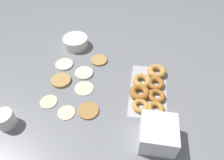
{
  "coord_description": "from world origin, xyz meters",
  "views": [
    {
      "loc": [
        -0.75,
        -0.19,
        0.84
      ],
      "look_at": [
        -0.01,
        -0.08,
        0.04
      ],
      "focal_mm": 32.0,
      "sensor_mm": 36.0,
      "label": 1
    }
  ],
  "objects_px": {
    "batter_bowl": "(76,42)",
    "container_stack": "(158,134)",
    "pancake_3": "(66,112)",
    "pancake_2": "(61,80)",
    "pancake_6": "(64,64)",
    "pancake_7": "(49,101)",
    "paper_cup": "(5,119)",
    "pancake_0": "(99,60)",
    "pancake_4": "(84,88)",
    "donut_tray": "(149,88)",
    "pancake_1": "(84,73)",
    "pancake_5": "(88,111)"
  },
  "relations": [
    {
      "from": "paper_cup",
      "to": "pancake_0",
      "type": "bearing_deg",
      "value": -33.59
    },
    {
      "from": "pancake_5",
      "to": "donut_tray",
      "type": "distance_m",
      "value": 0.35
    },
    {
      "from": "pancake_5",
      "to": "pancake_7",
      "type": "bearing_deg",
      "value": 83.69
    },
    {
      "from": "pancake_0",
      "to": "pancake_2",
      "type": "xyz_separation_m",
      "value": [
        -0.2,
        0.18,
        0.0
      ]
    },
    {
      "from": "pancake_4",
      "to": "donut_tray",
      "type": "distance_m",
      "value": 0.36
    },
    {
      "from": "container_stack",
      "to": "donut_tray",
      "type": "bearing_deg",
      "value": 7.74
    },
    {
      "from": "pancake_2",
      "to": "pancake_5",
      "type": "bearing_deg",
      "value": -131.26
    },
    {
      "from": "pancake_4",
      "to": "batter_bowl",
      "type": "xyz_separation_m",
      "value": [
        0.36,
        0.15,
        0.03
      ]
    },
    {
      "from": "paper_cup",
      "to": "pancake_3",
      "type": "bearing_deg",
      "value": -68.02
    },
    {
      "from": "batter_bowl",
      "to": "container_stack",
      "type": "distance_m",
      "value": 0.82
    },
    {
      "from": "pancake_2",
      "to": "container_stack",
      "type": "height_order",
      "value": "container_stack"
    },
    {
      "from": "pancake_4",
      "to": "container_stack",
      "type": "height_order",
      "value": "container_stack"
    },
    {
      "from": "pancake_7",
      "to": "batter_bowl",
      "type": "xyz_separation_m",
      "value": [
        0.48,
        -0.01,
        0.03
      ]
    },
    {
      "from": "pancake_2",
      "to": "pancake_7",
      "type": "distance_m",
      "value": 0.15
    },
    {
      "from": "pancake_0",
      "to": "pancake_4",
      "type": "bearing_deg",
      "value": 171.37
    },
    {
      "from": "container_stack",
      "to": "paper_cup",
      "type": "relative_size",
      "value": 1.77
    },
    {
      "from": "pancake_4",
      "to": "container_stack",
      "type": "xyz_separation_m",
      "value": [
        -0.25,
        -0.39,
        0.06
      ]
    },
    {
      "from": "pancake_1",
      "to": "pancake_4",
      "type": "distance_m",
      "value": 0.12
    },
    {
      "from": "pancake_3",
      "to": "pancake_2",
      "type": "bearing_deg",
      "value": 25.04
    },
    {
      "from": "pancake_1",
      "to": "pancake_5",
      "type": "bearing_deg",
      "value": -161.28
    },
    {
      "from": "pancake_4",
      "to": "donut_tray",
      "type": "relative_size",
      "value": 0.28
    },
    {
      "from": "pancake_0",
      "to": "donut_tray",
      "type": "relative_size",
      "value": 0.28
    },
    {
      "from": "pancake_0",
      "to": "pancake_7",
      "type": "xyz_separation_m",
      "value": [
        -0.36,
        0.2,
        -0.0
      ]
    },
    {
      "from": "pancake_6",
      "to": "pancake_7",
      "type": "bearing_deg",
      "value": -178.27
    },
    {
      "from": "pancake_7",
      "to": "paper_cup",
      "type": "height_order",
      "value": "paper_cup"
    },
    {
      "from": "pancake_6",
      "to": "paper_cup",
      "type": "xyz_separation_m",
      "value": [
        -0.44,
        0.13,
        0.04
      ]
    },
    {
      "from": "pancake_2",
      "to": "pancake_1",
      "type": "bearing_deg",
      "value": -55.22
    },
    {
      "from": "pancake_6",
      "to": "pancake_1",
      "type": "bearing_deg",
      "value": -111.58
    },
    {
      "from": "pancake_4",
      "to": "container_stack",
      "type": "relative_size",
      "value": 0.69
    },
    {
      "from": "pancake_2",
      "to": "pancake_6",
      "type": "distance_m",
      "value": 0.14
    },
    {
      "from": "pancake_4",
      "to": "pancake_1",
      "type": "bearing_deg",
      "value": 14.29
    },
    {
      "from": "pancake_5",
      "to": "donut_tray",
      "type": "bearing_deg",
      "value": -57.88
    },
    {
      "from": "pancake_1",
      "to": "pancake_6",
      "type": "xyz_separation_m",
      "value": [
        0.06,
        0.14,
        -0.0
      ]
    },
    {
      "from": "pancake_1",
      "to": "pancake_7",
      "type": "bearing_deg",
      "value": 150.47
    },
    {
      "from": "pancake_5",
      "to": "paper_cup",
      "type": "distance_m",
      "value": 0.39
    },
    {
      "from": "batter_bowl",
      "to": "container_stack",
      "type": "xyz_separation_m",
      "value": [
        -0.61,
        -0.54,
        0.03
      ]
    },
    {
      "from": "pancake_7",
      "to": "paper_cup",
      "type": "xyz_separation_m",
      "value": [
        -0.15,
        0.14,
        0.04
      ]
    },
    {
      "from": "container_stack",
      "to": "pancake_1",
      "type": "bearing_deg",
      "value": 49.34
    },
    {
      "from": "pancake_0",
      "to": "pancake_2",
      "type": "height_order",
      "value": "pancake_2"
    },
    {
      "from": "pancake_2",
      "to": "paper_cup",
      "type": "distance_m",
      "value": 0.35
    },
    {
      "from": "pancake_6",
      "to": "donut_tray",
      "type": "distance_m",
      "value": 0.54
    },
    {
      "from": "pancake_6",
      "to": "paper_cup",
      "type": "height_order",
      "value": "paper_cup"
    },
    {
      "from": "pancake_6",
      "to": "pancake_7",
      "type": "distance_m",
      "value": 0.29
    },
    {
      "from": "pancake_7",
      "to": "pancake_3",
      "type": "bearing_deg",
      "value": -114.56
    },
    {
      "from": "pancake_3",
      "to": "pancake_4",
      "type": "bearing_deg",
      "value": -15.91
    },
    {
      "from": "donut_tray",
      "to": "batter_bowl",
      "type": "bearing_deg",
      "value": 57.41
    },
    {
      "from": "container_stack",
      "to": "pancake_0",
      "type": "bearing_deg",
      "value": 36.2
    },
    {
      "from": "pancake_4",
      "to": "paper_cup",
      "type": "xyz_separation_m",
      "value": [
        -0.27,
        0.3,
        0.04
      ]
    },
    {
      "from": "pancake_1",
      "to": "batter_bowl",
      "type": "xyz_separation_m",
      "value": [
        0.25,
        0.12,
        0.03
      ]
    },
    {
      "from": "pancake_0",
      "to": "pancake_5",
      "type": "xyz_separation_m",
      "value": [
        -0.38,
        -0.02,
        -0.0
      ]
    }
  ]
}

